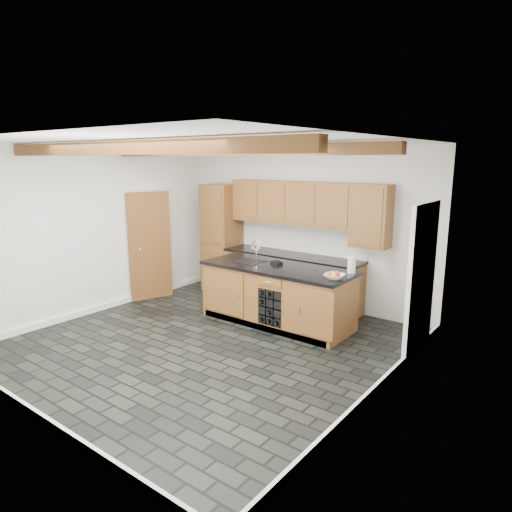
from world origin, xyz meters
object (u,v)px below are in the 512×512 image
(kitchen_scale, at_px, (276,262))
(fruit_bowl, at_px, (334,276))
(paper_towel, at_px, (352,265))
(island, at_px, (277,295))

(kitchen_scale, bearing_deg, fruit_bowl, 5.19)
(fruit_bowl, xyz_separation_m, paper_towel, (0.04, 0.45, 0.09))
(island, bearing_deg, fruit_bowl, -7.24)
(kitchen_scale, height_order, paper_towel, paper_towel)
(kitchen_scale, xyz_separation_m, fruit_bowl, (1.18, -0.27, 0.01))
(paper_towel, bearing_deg, fruit_bowl, -95.05)
(island, bearing_deg, kitchen_scale, 128.23)
(paper_towel, bearing_deg, island, -164.14)
(island, height_order, fruit_bowl, fruit_bowl)
(paper_towel, bearing_deg, kitchen_scale, -171.42)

